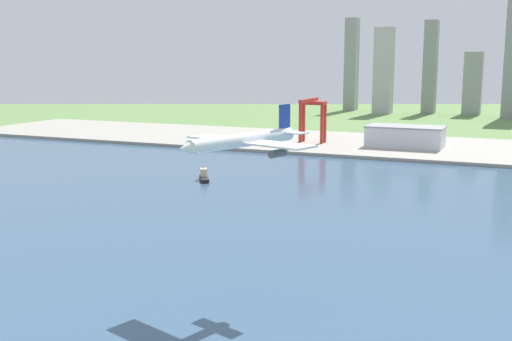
% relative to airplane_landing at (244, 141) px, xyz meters
% --- Properties ---
extents(ground_plane, '(2400.00, 2400.00, 0.00)m').
position_rel_airplane_landing_xyz_m(ground_plane, '(-3.53, 151.78, -46.75)').
color(ground_plane, '#608547').
extents(water_bay, '(840.00, 360.00, 0.15)m').
position_rel_airplane_landing_xyz_m(water_bay, '(-3.53, 91.78, -46.68)').
color(water_bay, '#385675').
rests_on(water_bay, ground).
extents(industrial_pier, '(840.00, 140.00, 2.50)m').
position_rel_airplane_landing_xyz_m(industrial_pier, '(-3.53, 341.78, -45.50)').
color(industrial_pier, '#9E9A8F').
rests_on(industrial_pier, ground).
extents(airplane_landing, '(42.08, 45.07, 12.79)m').
position_rel_airplane_landing_xyz_m(airplane_landing, '(0.00, 0.00, 0.00)').
color(airplane_landing, white).
extents(tugboat_small, '(12.83, 16.51, 8.31)m').
position_rel_airplane_landing_xyz_m(tugboat_small, '(-97.75, 157.55, -44.20)').
color(tugboat_small, black).
rests_on(tugboat_small, water_bay).
extents(port_crane_red, '(20.72, 41.88, 36.37)m').
position_rel_airplane_landing_xyz_m(port_crane_red, '(-88.34, 325.49, -18.32)').
color(port_crane_red, '#B72D23').
rests_on(port_crane_red, industrial_pier).
extents(warehouse_main, '(58.60, 31.16, 16.34)m').
position_rel_airplane_landing_xyz_m(warehouse_main, '(-13.95, 331.18, -36.06)').
color(warehouse_main, silver).
rests_on(warehouse_main, industrial_pier).
extents(distant_skyline, '(264.21, 71.97, 150.70)m').
position_rel_airplane_landing_xyz_m(distant_skyline, '(-11.59, 672.67, 13.21)').
color(distant_skyline, gray).
rests_on(distant_skyline, ground).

